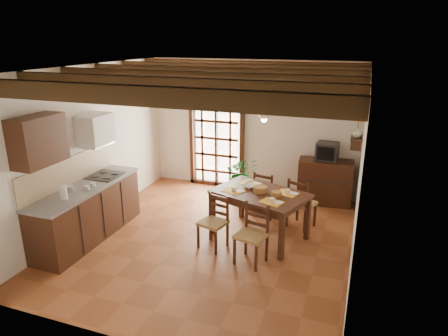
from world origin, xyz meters
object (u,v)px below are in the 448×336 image
at_px(potted_plant, 242,173).
at_px(pendant_lamp, 264,115).
at_px(kitchen_counter, 88,211).
at_px(chair_near_left, 213,231).
at_px(chair_far_right, 301,212).
at_px(chair_near_right, 251,245).
at_px(sideboard, 325,182).
at_px(chair_far_left, 266,202).
at_px(dining_table, 260,198).
at_px(crt_tv, 327,151).

height_order(potted_plant, pendant_lamp, pendant_lamp).
height_order(kitchen_counter, pendant_lamp, pendant_lamp).
relative_size(chair_near_left, pendant_lamp, 1.03).
bearing_deg(chair_far_right, chair_near_right, 93.32).
bearing_deg(sideboard, kitchen_counter, -145.95).
relative_size(kitchen_counter, chair_far_left, 2.54).
bearing_deg(pendant_lamp, sideboard, 63.37).
height_order(dining_table, chair_near_left, chair_near_left).
distance_m(chair_near_right, sideboard, 2.79).
bearing_deg(dining_table, sideboard, 84.03).
bearing_deg(chair_far_left, chair_near_right, 108.52).
relative_size(dining_table, sideboard, 1.62).
bearing_deg(dining_table, chair_near_left, -116.08).
bearing_deg(chair_near_right, crt_tv, 86.94).
bearing_deg(pendant_lamp, kitchen_counter, -158.06).
height_order(kitchen_counter, crt_tv, kitchen_counter).
xyz_separation_m(crt_tv, potted_plant, (-1.64, -0.34, -0.52)).
bearing_deg(potted_plant, chair_near_right, -69.64).
bearing_deg(crt_tv, kitchen_counter, -136.52).
distance_m(chair_near_left, chair_far_left, 1.52).
xyz_separation_m(chair_near_right, potted_plant, (-0.87, 2.33, 0.28)).
xyz_separation_m(chair_near_right, sideboard, (0.78, 2.68, 0.16)).
bearing_deg(chair_near_right, potted_plant, 123.48).
relative_size(chair_near_right, pendant_lamp, 1.08).
height_order(chair_near_right, chair_far_right, chair_far_right).
relative_size(dining_table, chair_near_right, 1.88).
bearing_deg(chair_far_left, pendant_lamp, 109.38).
distance_m(kitchen_counter, dining_table, 2.88).
relative_size(dining_table, chair_far_right, 1.88).
distance_m(dining_table, potted_plant, 1.69).
xyz_separation_m(kitchen_counter, chair_far_right, (3.30, 1.58, -0.19)).
distance_m(chair_near_right, pendant_lamp, 2.03).
xyz_separation_m(sideboard, crt_tv, (0.00, -0.01, 0.64)).
height_order(chair_far_right, crt_tv, crt_tv).
relative_size(kitchen_counter, pendant_lamp, 2.66).
xyz_separation_m(chair_far_right, crt_tv, (0.27, 1.24, 0.81)).
relative_size(chair_far_left, potted_plant, 0.46).
bearing_deg(chair_far_left, potted_plant, -32.11).
bearing_deg(chair_far_right, pendant_lamp, 62.12).
relative_size(chair_near_left, potted_plant, 0.45).
relative_size(chair_far_left, crt_tv, 2.01).
distance_m(chair_far_left, crt_tv, 1.61).
bearing_deg(crt_tv, pendant_lamp, -111.55).
distance_m(kitchen_counter, pendant_lamp, 3.32).
relative_size(kitchen_counter, crt_tv, 5.10).
height_order(chair_near_left, sideboard, sideboard).
bearing_deg(chair_near_right, chair_near_left, 173.77).
bearing_deg(chair_near_left, chair_far_left, 85.37).
bearing_deg(kitchen_counter, pendant_lamp, 21.94).
xyz_separation_m(kitchen_counter, pendant_lamp, (2.69, 1.09, 1.60)).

